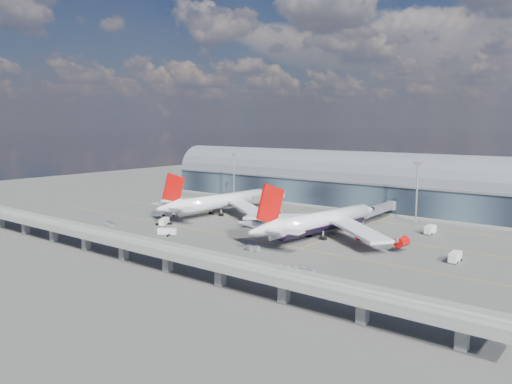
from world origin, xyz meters
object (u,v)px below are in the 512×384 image
Objects in this scene: service_truck_3 at (455,257)px; service_truck_5 at (318,218)px; cargo_train_2 at (253,248)px; floodlight_mast_left at (234,176)px; airliner_left at (219,201)px; service_truck_0 at (164,222)px; service_truck_1 at (168,213)px; cargo_train_0 at (110,224)px; floodlight_mast_right at (417,191)px; cargo_train_1 at (296,270)px; airliner_right at (320,222)px; service_truck_4 at (430,230)px; service_truck_2 at (167,232)px.

service_truck_5 is at bearing 155.35° from service_truck_3.
floodlight_mast_left is at bearing 54.82° from cargo_train_2.
floodlight_mast_left is at bearing 124.26° from airliner_left.
service_truck_0 reaches higher than service_truck_1.
service_truck_5 is at bearing -45.29° from service_truck_1.
cargo_train_0 is (-1.75, -29.72, -0.49)m from service_truck_1.
floodlight_mast_left is 70.82m from service_truck_0.
floodlight_mast_right reaches higher than service_truck_3.
cargo_train_1 is (94.65, -5.81, -0.15)m from cargo_train_0.
floodlight_mast_right reaches higher than airliner_right.
airliner_right reaches higher than service_truck_3.
floodlight_mast_left is at bearing -13.58° from cargo_train_0.
floodlight_mast_right reaches higher than service_truck_0.
service_truck_1 is 67.02m from service_truck_5.
service_truck_3 reaches higher than cargo_train_1.
airliner_left is 46.47m from service_truck_5.
service_truck_0 is 1.22× the size of service_truck_4.
floodlight_mast_right is 103.09m from service_truck_2.
airliner_left reaches higher than cargo_train_1.
floodlight_mast_left is 69.61m from service_truck_5.
floodlight_mast_left is 113.54m from service_truck_4.
service_truck_1 is (-75.36, -6.32, -4.42)m from airliner_right.
floodlight_mast_left is 4.41× the size of service_truck_4.
service_truck_2 is (28.47, -25.86, -0.10)m from service_truck_1.
service_truck_4 is at bearing -8.29° from floodlight_mast_left.
floodlight_mast_left is 5.10× the size of cargo_train_2.
service_truck_1 is (-14.99, -17.53, -4.73)m from airliner_left.
floodlight_mast_right reaches higher than service_truck_4.
service_truck_3 is (111.37, 16.73, 0.10)m from service_truck_0.
service_truck_4 is at bearing -80.82° from service_truck_2.
airliner_right reaches higher than cargo_train_0.
floodlight_mast_left is 4.03× the size of service_truck_3.
service_truck_3 reaches higher than service_truck_2.
cargo_train_0 is (-16.74, -47.25, -5.23)m from airliner_left.
airliner_left reaches higher than service_truck_0.
cargo_train_2 is (-36.97, -60.98, -0.82)m from service_truck_4.
service_truck_5 reaches higher than cargo_train_0.
cargo_train_0 is 94.83m from cargo_train_1.
airliner_right is at bearing 33.40° from cargo_train_1.
cargo_train_1 is (34.00, -67.51, -0.59)m from service_truck_5.
service_truck_0 is at bearing -177.26° from service_truck_5.
floodlight_mast_left reaches higher than cargo_train_2.
service_truck_0 reaches higher than service_truck_2.
airliner_right is 12.21× the size of service_truck_4.
floodlight_mast_left is 140.80m from service_truck_3.
floodlight_mast_left is at bearing 119.66° from service_truck_5.
airliner_right is 65.42m from service_truck_0.
service_truck_0 is at bearing -140.21° from floodlight_mast_right.
service_truck_0 reaches higher than service_truck_5.
floodlight_mast_left is at bearing 158.29° from service_truck_3.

